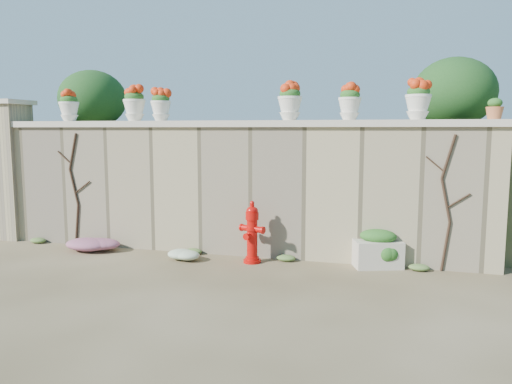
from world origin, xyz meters
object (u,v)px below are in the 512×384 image
(planter_box, at_px, (378,250))
(urn_pot_0, at_px, (69,106))
(fire_hydrant, at_px, (252,232))
(terracotta_pot, at_px, (495,110))

(planter_box, xyz_separation_m, urn_pot_0, (-5.20, 0.25, 2.11))
(urn_pot_0, bearing_deg, fire_hydrant, -8.43)
(fire_hydrant, relative_size, urn_pot_0, 1.74)
(terracotta_pot, bearing_deg, planter_box, -170.35)
(terracotta_pot, bearing_deg, urn_pot_0, 180.00)
(fire_hydrant, height_order, terracotta_pot, terracotta_pot)
(urn_pot_0, bearing_deg, planter_box, -2.75)
(planter_box, bearing_deg, fire_hydrant, 168.73)
(planter_box, height_order, terracotta_pot, terracotta_pot)
(planter_box, distance_m, terracotta_pot, 2.47)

